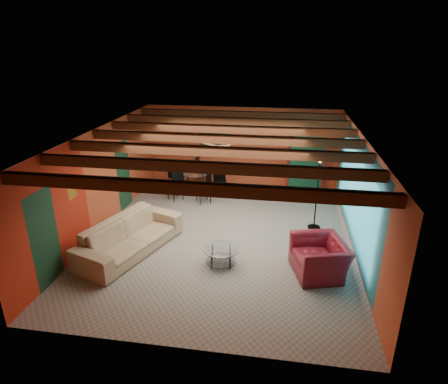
% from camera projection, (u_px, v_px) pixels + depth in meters
% --- Properties ---
extents(room, '(6.52, 8.01, 2.71)m').
position_uv_depth(room, '(223.00, 147.00, 9.26)').
color(room, gray).
rests_on(room, ground).
extents(sofa, '(1.98, 3.03, 0.82)m').
position_uv_depth(sofa, '(130.00, 236.00, 9.14)').
color(sofa, tan).
rests_on(sofa, ground).
extents(armchair, '(1.33, 1.43, 0.78)m').
position_uv_depth(armchair, '(319.00, 257.00, 8.27)').
color(armchair, maroon).
rests_on(armchair, ground).
extents(coffee_table, '(0.92, 0.92, 0.42)m').
position_uv_depth(coffee_table, '(221.00, 256.00, 8.67)').
color(coffee_table, white).
rests_on(coffee_table, ground).
extents(dining_table, '(2.40, 2.40, 1.04)m').
position_uv_depth(dining_table, '(195.00, 179.00, 12.60)').
color(dining_table, white).
rests_on(dining_table, ground).
extents(armoire, '(1.22, 0.90, 1.94)m').
position_uv_depth(armoire, '(306.00, 163.00, 12.75)').
color(armoire, maroon).
rests_on(armoire, ground).
extents(floor_lamp, '(0.48, 0.48, 2.06)m').
position_uv_depth(floor_lamp, '(317.00, 192.00, 10.08)').
color(floor_lamp, black).
rests_on(floor_lamp, ground).
extents(ceiling_fan, '(1.50, 1.50, 0.44)m').
position_uv_depth(ceiling_fan, '(223.00, 148.00, 9.16)').
color(ceiling_fan, '#472614').
rests_on(ceiling_fan, ceiling).
extents(painting, '(1.05, 0.03, 0.65)m').
position_uv_depth(painting, '(215.00, 137.00, 13.19)').
color(painting, black).
rests_on(painting, wall_back).
extents(potted_plant, '(0.59, 0.55, 0.53)m').
position_uv_depth(potted_plant, '(309.00, 126.00, 12.29)').
color(potted_plant, '#26661E').
rests_on(potted_plant, armoire).
extents(vase, '(0.23, 0.23, 0.21)m').
position_uv_depth(vase, '(195.00, 161.00, 12.37)').
color(vase, orange).
rests_on(vase, dining_table).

